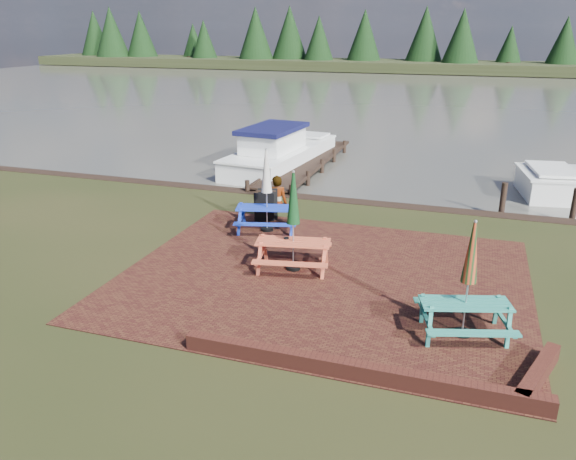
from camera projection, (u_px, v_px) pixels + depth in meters
The scene contains 12 objects.
ground at pixel (311, 297), 11.89m from camera, with size 120.00×120.00×0.00m, color black.
paving at pixel (323, 277), 12.78m from camera, with size 9.00×7.50×0.02m, color #391612.
brick_wall at pixel (397, 372), 9.05m from camera, with size 6.21×1.79×0.30m.
water at pixel (439, 97), 44.89m from camera, with size 120.00×60.00×0.02m, color #49473E.
far_treeline at pixel (458, 44), 69.63m from camera, with size 120.00×10.00×8.10m.
picnic_table_teal at pixel (466, 297), 10.14m from camera, with size 1.95×1.83×2.24m.
picnic_table_red at pixel (293, 237), 12.92m from camera, with size 1.95×1.80×2.37m.
picnic_table_blue at pixel (267, 203), 15.41m from camera, with size 1.98×1.84×2.31m.
chalkboard at pixel (266, 206), 16.32m from camera, with size 0.62×0.71×0.93m.
jetty at pixel (305, 163), 22.94m from camera, with size 1.76×9.08×1.00m.
boat_jetty at pixel (280, 154), 23.24m from camera, with size 3.07×7.12×2.01m.
person at pixel (277, 176), 17.75m from camera, with size 0.68×0.44×1.85m, color gray.
Camera 1 is at (2.89, -10.30, 5.41)m, focal length 35.00 mm.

